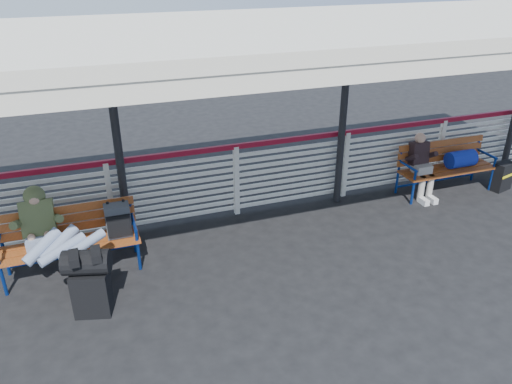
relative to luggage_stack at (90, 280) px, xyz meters
name	(u,v)px	position (x,y,z in m)	size (l,w,h in m)	color
ground	(279,276)	(2.41, -0.04, -0.48)	(60.00, 60.00, 0.00)	black
fence	(236,178)	(2.41, 1.86, 0.18)	(12.08, 0.08, 1.24)	silver
canopy	(258,35)	(2.41, 0.83, 2.56)	(12.60, 3.60, 3.16)	silver
luggage_stack	(90,280)	(0.00, 0.00, 0.00)	(0.60, 0.43, 0.89)	black
bench_left	(85,230)	(0.01, 1.03, 0.11)	(1.80, 0.56, 0.93)	#AD4921
bench_right	(451,161)	(6.33, 1.42, 0.09)	(1.80, 0.56, 0.92)	#AD4921
traveler_man	(55,239)	(-0.35, 0.69, 0.24)	(0.94, 1.63, 0.77)	#8492B1
companion_person	(422,165)	(5.68, 1.40, 0.11)	(0.32, 0.66, 1.15)	#AAA39A
suitcase_side	(502,176)	(7.28, 1.10, -0.22)	(0.42, 0.32, 0.53)	black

